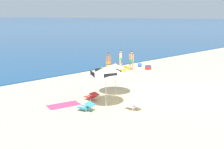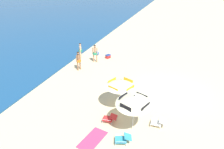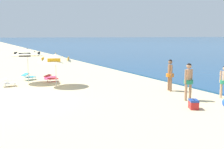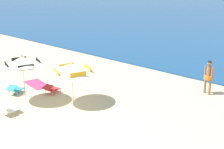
% 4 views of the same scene
% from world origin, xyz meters
% --- Properties ---
extents(ground_plane, '(800.00, 800.00, 0.00)m').
position_xyz_m(ground_plane, '(0.00, 0.00, 0.00)').
color(ground_plane, '#D1BA8E').
extents(beach_umbrella_striped_main, '(2.53, 2.50, 2.36)m').
position_xyz_m(beach_umbrella_striped_main, '(-4.96, 1.56, 2.01)').
color(beach_umbrella_striped_main, silver).
rests_on(beach_umbrella_striped_main, ground).
extents(beach_umbrella_striped_second, '(2.80, 2.79, 2.06)m').
position_xyz_m(beach_umbrella_striped_second, '(-2.98, 2.90, 1.76)').
color(beach_umbrella_striped_second, silver).
rests_on(beach_umbrella_striped_second, ground).
extents(lounge_chair_under_umbrella, '(0.78, 0.99, 0.51)m').
position_xyz_m(lounge_chair_under_umbrella, '(-6.15, 1.78, 0.28)').
color(lounge_chair_under_umbrella, teal).
rests_on(lounge_chair_under_umbrella, ground).
extents(lounge_chair_beside_umbrella, '(0.59, 0.88, 0.50)m').
position_xyz_m(lounge_chair_beside_umbrella, '(-4.20, 0.20, 0.28)').
color(lounge_chair_beside_umbrella, white).
rests_on(lounge_chair_beside_umbrella, ground).
extents(lounge_chair_facing_sea, '(0.63, 0.91, 0.50)m').
position_xyz_m(lounge_chair_facing_sea, '(-4.77, 3.02, 0.28)').
color(lounge_chair_facing_sea, red).
rests_on(lounge_chair_facing_sea, ground).
extents(person_standing_beside, '(0.51, 0.44, 1.78)m').
position_xyz_m(person_standing_beside, '(1.33, 8.25, 1.03)').
color(person_standing_beside, '#8C6042').
rests_on(person_standing_beside, ground).
extents(beach_towel, '(1.94, 1.24, 0.01)m').
position_xyz_m(beach_towel, '(-6.49, 3.40, 0.01)').
color(beach_towel, '#DB3866').
rests_on(beach_towel, ground).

